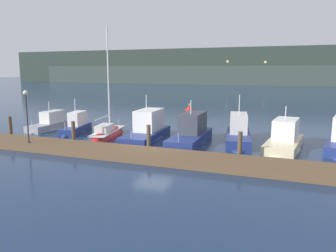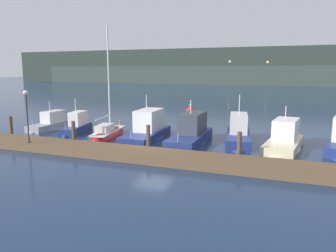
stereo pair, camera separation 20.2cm
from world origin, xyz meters
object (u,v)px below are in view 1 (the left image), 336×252
motorboat_berth_1 (50,126)px  channel_buoy (189,113)px  motorboat_berth_5 (191,138)px  motorboat_berth_6 (238,137)px  motorboat_berth_7 (284,143)px  dock_lamppost (26,108)px  motorboat_berth_4 (147,134)px  sailboat_berth_3 (108,136)px  motorboat_berth_2 (76,130)px

motorboat_berth_1 → channel_buoy: (10.35, 11.43, 0.31)m
motorboat_berth_5 → motorboat_berth_6: (3.40, 1.52, 0.01)m
motorboat_berth_7 → dock_lamppost: 18.41m
motorboat_berth_4 → motorboat_berth_5: (3.76, -0.12, -0.01)m
motorboat_berth_4 → sailboat_berth_3: bearing=-174.1°
sailboat_berth_3 → motorboat_berth_5: bearing=1.9°
motorboat_berth_4 → motorboat_berth_6: bearing=11.1°
motorboat_berth_4 → dock_lamppost: 9.21m
motorboat_berth_4 → motorboat_berth_6: (7.15, 1.40, -0.00)m
motorboat_berth_2 → sailboat_berth_3: (3.62, -0.59, -0.18)m
sailboat_berth_3 → motorboat_berth_7: bearing=3.3°
motorboat_berth_5 → dock_lamppost: (-10.26, -5.90, 2.53)m
motorboat_berth_2 → motorboat_berth_6: size_ratio=0.71×
motorboat_berth_4 → channel_buoy: bearing=90.9°
motorboat_berth_7 → dock_lamppost: bearing=-159.2°
motorboat_berth_4 → motorboat_berth_5: motorboat_berth_4 is taller
dock_lamppost → motorboat_berth_2: bearing=95.3°
motorboat_berth_2 → motorboat_berth_5: 10.84m
motorboat_berth_6 → motorboat_berth_1: bearing=-178.4°
motorboat_berth_5 → motorboat_berth_4: bearing=178.1°
motorboat_berth_4 → dock_lamppost: dock_lamppost is taller
motorboat_berth_7 → sailboat_berth_3: bearing=-176.7°
motorboat_berth_2 → motorboat_berth_7: bearing=0.7°
channel_buoy → motorboat_berth_7: bearing=-47.9°
motorboat_berth_5 → motorboat_berth_7: (6.79, 0.58, -0.04)m
motorboat_berth_1 → motorboat_berth_6: size_ratio=0.79×
sailboat_berth_3 → channel_buoy: (3.27, 12.70, 0.50)m
motorboat_berth_5 → channel_buoy: motorboat_berth_5 is taller
motorboat_berth_5 → motorboat_berth_6: motorboat_berth_6 is taller
motorboat_berth_5 → dock_lamppost: size_ratio=1.99×
motorboat_berth_1 → motorboat_berth_5: motorboat_berth_5 is taller
motorboat_berth_1 → dock_lamppost: dock_lamppost is taller
motorboat_berth_6 → channel_buoy: size_ratio=4.06×
motorboat_berth_6 → motorboat_berth_7: motorboat_berth_6 is taller
motorboat_berth_7 → dock_lamppost: dock_lamppost is taller
motorboat_berth_4 → motorboat_berth_2: bearing=178.1°
motorboat_berth_7 → motorboat_berth_6: bearing=164.5°
motorboat_berth_1 → motorboat_berth_4: (10.53, -0.91, 0.14)m
motorboat_berth_4 → motorboat_berth_7: motorboat_berth_4 is taller
dock_lamppost → motorboat_berth_1: bearing=120.2°
motorboat_berth_1 → motorboat_berth_2: (3.46, -0.68, -0.01)m
channel_buoy → motorboat_berth_1: bearing=-132.1°
channel_buoy → motorboat_berth_4: bearing=-89.1°
motorboat_berth_6 → motorboat_berth_2: bearing=-175.3°
motorboat_berth_2 → motorboat_berth_4: bearing=-1.9°
motorboat_berth_1 → motorboat_berth_2: 3.52m
sailboat_berth_3 → motorboat_berth_5: (7.21, 0.23, 0.32)m
motorboat_berth_5 → motorboat_berth_6: 3.72m
motorboat_berth_7 → channel_buoy: bearing=132.1°
dock_lamppost → motorboat_berth_6: bearing=28.5°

